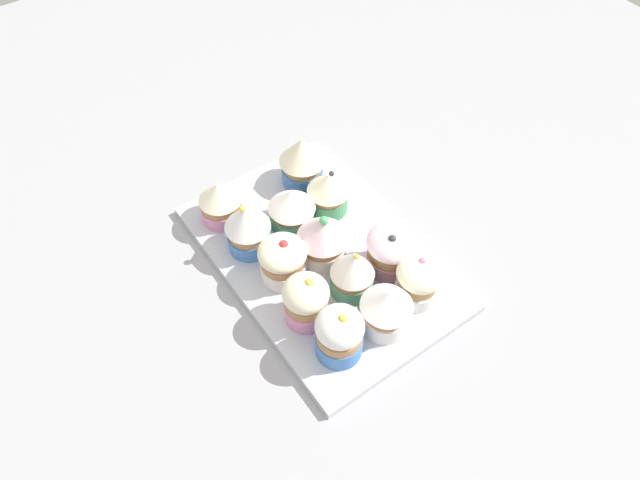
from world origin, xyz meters
TOP-DOWN VIEW (x-y plane):
  - ground_plane at (0.00, 0.00)cm, footprint 180.00×180.00cm
  - baking_tray at (0.00, 0.00)cm, footprint 37.26×24.31cm
  - cupcake_0 at (-12.28, -6.02)cm, footprint 5.78×5.78cm
  - cupcake_1 at (-6.84, -6.20)cm, footprint 6.54×6.54cm
  - cupcake_2 at (5.99, -5.72)cm, footprint 5.99×5.99cm
  - cupcake_3 at (12.55, -5.81)cm, footprint 6.61×6.61cm
  - cupcake_4 at (-13.31, 0.39)cm, footprint 6.32×6.32cm
  - cupcake_5 at (-6.84, -0.21)cm, footprint 5.57×5.57cm
  - cupcake_6 at (-0.61, 0.12)cm, footprint 6.76×6.76cm
  - cupcake_7 at (6.56, -0.36)cm, footprint 6.47×6.47cm
  - cupcake_8 at (-12.79, 6.43)cm, footprint 5.65×5.65cm
  - cupcake_9 at (-6.81, 6.92)cm, footprint 5.65×5.65cm
  - cupcake_10 at (-0.09, 5.73)cm, footprint 6.23×6.23cm
  - cupcake_11 at (6.59, 6.81)cm, footprint 6.06×6.06cm
  - cupcake_12 at (13.18, 7.25)cm, footprint 5.88×5.88cm

SIDE VIEW (x-z plane):
  - ground_plane at x=0.00cm, z-range -3.00..0.00cm
  - baking_tray at x=0.00cm, z-range 0.00..1.20cm
  - cupcake_10 at x=-0.09cm, z-range 1.11..7.78cm
  - cupcake_12 at x=13.18cm, z-range 1.24..7.71cm
  - cupcake_0 at x=-12.28cm, z-range 1.15..7.81cm
  - cupcake_7 at x=6.56cm, z-range 1.31..7.68cm
  - cupcake_2 at x=5.99cm, z-range 1.23..8.01cm
  - cupcake_1 at x=-6.84cm, z-range 1.17..8.11cm
  - cupcake_9 at x=-6.81cm, z-range 1.12..8.60cm
  - cupcake_8 at x=-12.79cm, z-range 1.04..8.83cm
  - cupcake_5 at x=-6.84cm, z-range 1.15..8.90cm
  - cupcake_4 at x=-13.31cm, z-range 1.41..8.65cm
  - cupcake_11 at x=6.59cm, z-range 1.17..9.28cm
  - cupcake_6 at x=-0.61cm, z-range 1.22..9.47cm
  - cupcake_3 at x=12.55cm, z-range 1.41..9.41cm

